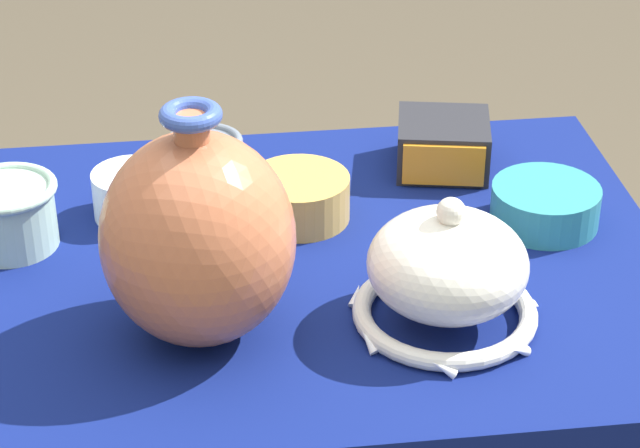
{
  "coord_description": "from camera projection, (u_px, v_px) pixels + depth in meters",
  "views": [
    {
      "loc": [
        -0.1,
        -1.32,
        1.57
      ],
      "look_at": [
        0.06,
        -0.1,
        0.84
      ],
      "focal_mm": 70.0,
      "sensor_mm": 36.0,
      "label": 1
    }
  ],
  "objects": [
    {
      "name": "cup_wide_slate",
      "position": [
        205.0,
        157.0,
        1.73
      ],
      "size": [
        0.11,
        0.11,
        0.06
      ],
      "color": "slate",
      "rests_on": "display_table"
    },
    {
      "name": "display_table",
      "position": [
        268.0,
        323.0,
        1.59
      ],
      "size": [
        1.02,
        0.71,
        0.73
      ],
      "color": "brown",
      "rests_on": "ground_plane"
    },
    {
      "name": "vase_dome_bell",
      "position": [
        447.0,
        274.0,
        1.42
      ],
      "size": [
        0.22,
        0.23,
        0.16
      ],
      "color": "white",
      "rests_on": "display_table"
    },
    {
      "name": "mosaic_tile_box",
      "position": [
        443.0,
        145.0,
        1.76
      ],
      "size": [
        0.15,
        0.15,
        0.07
      ],
      "rotation": [
        0.0,
        0.0,
        -0.2
      ],
      "color": "#232328",
      "rests_on": "display_table"
    },
    {
      "name": "pot_squat_ochre",
      "position": [
        299.0,
        198.0,
        1.64
      ],
      "size": [
        0.13,
        0.13,
        0.06
      ],
      "primitive_type": "cylinder",
      "color": "gold",
      "rests_on": "display_table"
    },
    {
      "name": "cup_wide_celadon",
      "position": [
        9.0,
        213.0,
        1.57
      ],
      "size": [
        0.13,
        0.13,
        0.09
      ],
      "color": "#A8CCB7",
      "rests_on": "display_table"
    },
    {
      "name": "pot_squat_teal",
      "position": [
        545.0,
        205.0,
        1.63
      ],
      "size": [
        0.14,
        0.14,
        0.05
      ],
      "primitive_type": "cylinder",
      "color": "teal",
      "rests_on": "display_table"
    },
    {
      "name": "pot_squat_porcelain",
      "position": [
        133.0,
        194.0,
        1.64
      ],
      "size": [
        0.11,
        0.11,
        0.06
      ],
      "primitive_type": "cylinder",
      "color": "white",
      "rests_on": "display_table"
    },
    {
      "name": "vase_tall_bulbous",
      "position": [
        198.0,
        238.0,
        1.37
      ],
      "size": [
        0.22,
        0.22,
        0.28
      ],
      "color": "#BC6642",
      "rests_on": "display_table"
    }
  ]
}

